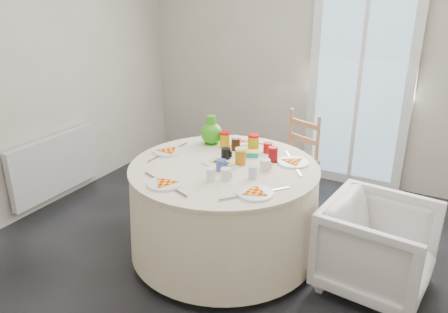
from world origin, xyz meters
The scene contains 14 objects.
floor centered at (0.00, 0.00, 0.00)m, with size 4.00×4.00×0.00m, color black.
wall_back centered at (0.00, 2.00, 1.30)m, with size 4.00×0.02×2.60m, color #BCB5A3.
wall_left centered at (-2.00, 0.00, 1.30)m, with size 0.02×4.00×2.60m, color #BCB5A3.
glass_door centered at (0.40, 1.95, 1.05)m, with size 1.00×0.08×2.10m, color silver.
radiator centered at (-1.94, 0.20, 0.38)m, with size 0.07×1.00×0.55m, color silver.
table centered at (-0.15, 0.18, 0.38)m, with size 1.40×1.40×0.71m, color beige.
wooden_chair centered at (-0.01, 1.24, 0.47)m, with size 0.39×0.37×0.87m, color tan, non-canonical shape.
armchair centered at (0.94, 0.30, 0.39)m, with size 0.67×0.63×0.69m, color silver.
place_settings centered at (-0.15, 0.18, 0.77)m, with size 1.24×1.24×0.02m, color white, non-canonical shape.
jar_cluster centered at (-0.11, 0.47, 0.82)m, with size 0.52×0.26×0.15m, color #896215, non-canonical shape.
butter_tub centered at (-0.05, 0.44, 0.79)m, with size 0.11×0.08×0.04m, color #0CA093.
green_pitcher centered at (-0.46, 0.54, 0.87)m, with size 0.18×0.18×0.23m, color #339915, non-canonical shape.
cheese_platter centered at (-0.17, 0.16, 0.77)m, with size 0.25×0.16×0.03m, color white, non-canonical shape.
mugs_glasses centered at (-0.03, 0.19, 0.81)m, with size 0.53×0.53×0.10m, color #9A9A9A, non-canonical shape.
Camera 1 is at (1.21, -2.37, 1.94)m, focal length 35.00 mm.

